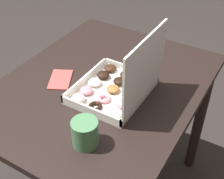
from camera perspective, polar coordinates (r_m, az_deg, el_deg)
dining_table at (r=1.38m, az=-1.79°, el=-3.17°), size 0.98×0.78×0.77m
donut_box at (r=1.21m, az=1.33°, el=0.87°), size 0.32×0.27×0.29m
coffee_mug at (r=1.03m, az=-4.96°, el=-7.86°), size 0.09×0.09×0.10m
paper_napkin at (r=1.34m, az=-9.41°, el=1.82°), size 0.16×0.14×0.01m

